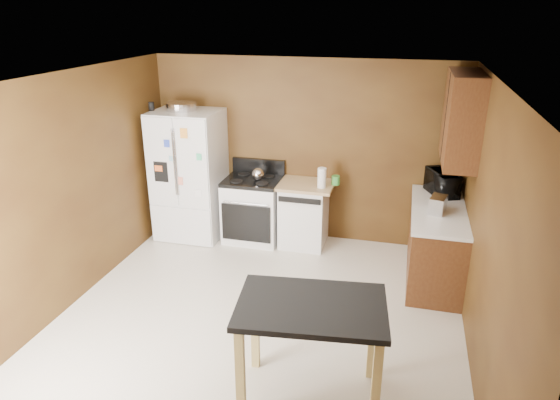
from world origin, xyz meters
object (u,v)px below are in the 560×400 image
at_px(pen_cup, 151,106).
at_px(kettle, 258,174).
at_px(microwave, 442,184).
at_px(refrigerator, 189,175).
at_px(island, 311,320).
at_px(roasting_pan, 182,106).
at_px(green_canister, 336,180).
at_px(dishwasher, 304,213).
at_px(gas_range, 253,209).
at_px(paper_towel, 322,178).
at_px(toaster, 438,205).

bearing_deg(pen_cup, kettle, 3.95).
height_order(microwave, refrigerator, refrigerator).
bearing_deg(island, kettle, 114.72).
xyz_separation_m(roasting_pan, refrigerator, (0.07, -0.05, -0.95)).
height_order(green_canister, refrigerator, refrigerator).
height_order(roasting_pan, microwave, roasting_pan).
relative_size(pen_cup, green_canister, 0.94).
bearing_deg(dishwasher, microwave, 0.40).
relative_size(green_canister, gas_range, 0.11).
distance_m(microwave, island, 3.09).
height_order(kettle, gas_range, gas_range).
bearing_deg(paper_towel, gas_range, 175.68).
distance_m(toaster, dishwasher, 1.88).
height_order(roasting_pan, gas_range, roasting_pan).
xyz_separation_m(refrigerator, island, (2.29, -2.78, -0.14)).
bearing_deg(microwave, gas_range, 67.45).
height_order(pen_cup, island, pen_cup).
bearing_deg(pen_cup, toaster, -7.13).
height_order(paper_towel, island, paper_towel).
xyz_separation_m(gas_range, island, (1.38, -2.84, 0.30)).
distance_m(microwave, refrigerator, 3.39).
relative_size(pen_cup, toaster, 0.43).
distance_m(paper_towel, microwave, 1.51).
bearing_deg(toaster, microwave, 97.59).
height_order(toaster, dishwasher, toaster).
height_order(pen_cup, microwave, pen_cup).
height_order(kettle, microwave, microwave).
bearing_deg(microwave, island, 135.77).
xyz_separation_m(kettle, gas_range, (-0.09, 0.04, -0.52)).
relative_size(roasting_pan, pen_cup, 3.66).
height_order(kettle, dishwasher, kettle).
relative_size(kettle, paper_towel, 0.65).
bearing_deg(refrigerator, kettle, 1.36).
relative_size(roasting_pan, paper_towel, 1.56).
distance_m(roasting_pan, gas_range, 1.70).
bearing_deg(gas_range, toaster, -14.18).
distance_m(roasting_pan, pen_cup, 0.40).
bearing_deg(dishwasher, kettle, -174.47).
bearing_deg(dishwasher, green_canister, 8.32).
distance_m(roasting_pan, toaster, 3.54).
distance_m(refrigerator, dishwasher, 1.69).
distance_m(microwave, gas_range, 2.54).
bearing_deg(gas_range, roasting_pan, -179.59).
bearing_deg(toaster, dishwasher, 173.25).
bearing_deg(roasting_pan, paper_towel, -1.94).
relative_size(gas_range, island, 0.87).
xyz_separation_m(roasting_pan, pen_cup, (-0.38, -0.13, 0.00)).
distance_m(roasting_pan, dishwasher, 2.20).
bearing_deg(dishwasher, roasting_pan, -178.94).
height_order(roasting_pan, island, roasting_pan).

